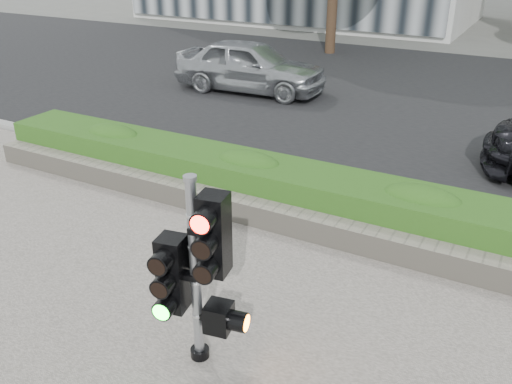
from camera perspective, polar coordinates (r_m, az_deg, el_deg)
ground at (r=6.42m, az=-2.54°, el=-12.10°), size 120.00×120.00×0.00m
road at (r=15.09m, az=17.55°, el=9.32°), size 60.00×13.00×0.02m
curb at (r=8.83m, az=7.97°, el=-0.65°), size 60.00×0.25×0.12m
stone_wall at (r=7.73m, az=4.67°, el=-3.31°), size 12.00×0.32×0.34m
hedge at (r=8.19m, az=6.58°, el=-0.33°), size 12.00×1.00×0.68m
traffic_signal at (r=5.12m, az=-6.04°, el=-7.43°), size 0.72×0.57×2.01m
car_silver at (r=14.95m, az=-0.60°, el=13.14°), size 4.17×1.86×1.39m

